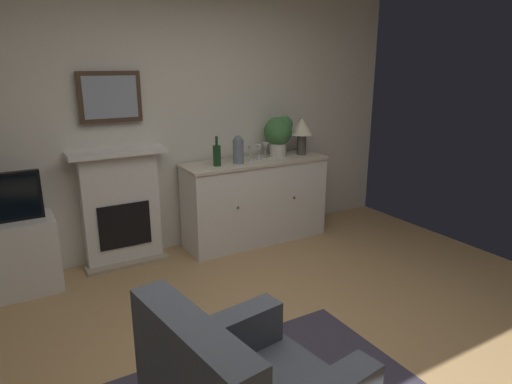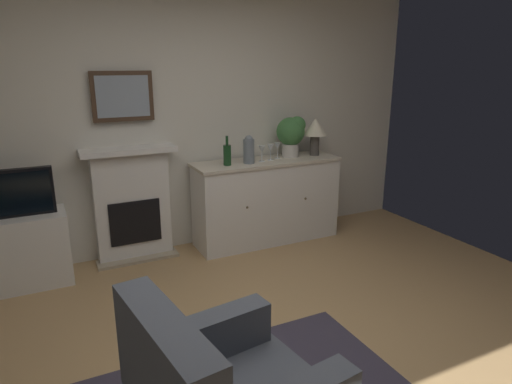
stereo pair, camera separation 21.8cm
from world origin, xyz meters
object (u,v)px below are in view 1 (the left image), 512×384
table_lamp (302,129)px  tv_cabinet (9,258)px  wine_glass_center (259,148)px  sideboard_cabinet (256,201)px  potted_plant_small (279,132)px  vase_decorative (238,150)px  wine_glass_left (251,150)px  framed_picture (110,97)px  wine_bottle (217,155)px  wine_glass_right (266,147)px  fireplace_unit (121,207)px

table_lamp → tv_cabinet: (-2.92, 0.02, -0.85)m
table_lamp → wine_glass_center: 0.57m
sideboard_cabinet → potted_plant_small: potted_plant_small is taller
table_lamp → wine_glass_center: size_ratio=2.42×
vase_decorative → wine_glass_center: bearing=7.4°
wine_glass_left → vase_decorative: 0.15m
tv_cabinet → framed_picture: bearing=12.0°
wine_bottle → wine_glass_right: 0.61m
wine_glass_left → vase_decorative: vase_decorative is taller
sideboard_cabinet → wine_glass_right: bearing=13.9°
wine_bottle → tv_cabinet: bearing=178.3°
sideboard_cabinet → wine_glass_left: bearing=-155.6°
table_lamp → potted_plant_small: (-0.27, 0.05, -0.02)m
sideboard_cabinet → wine_glass_right: 0.58m
sideboard_cabinet → wine_glass_left: (-0.08, -0.03, 0.56)m
fireplace_unit → wine_glass_left: size_ratio=6.67×
table_lamp → wine_glass_left: (-0.66, -0.03, -0.16)m
wine_bottle → sideboard_cabinet: bearing=4.9°
sideboard_cabinet → fireplace_unit: bearing=172.6°
fireplace_unit → wine_glass_right: fireplace_unit is taller
vase_decorative → tv_cabinet: 2.23m
framed_picture → wine_glass_right: framed_picture is taller
table_lamp → potted_plant_small: size_ratio=0.93×
fireplace_unit → wine_glass_right: (1.51, -0.14, 0.46)m
wine_glass_left → vase_decorative: size_ratio=0.59×
wine_glass_right → tv_cabinet: wine_glass_right is taller
framed_picture → table_lamp: (1.95, -0.22, -0.40)m
framed_picture → potted_plant_small: (1.68, -0.18, -0.42)m
wine_glass_center → vase_decorative: vase_decorative is taller
wine_bottle → potted_plant_small: bearing=6.2°
wine_glass_center → vase_decorative: 0.27m
table_lamp → wine_glass_center: table_lamp is taller
wine_glass_right → wine_bottle: bearing=-172.9°
potted_plant_small → wine_glass_center: bearing=-167.8°
tv_cabinet → potted_plant_small: (2.66, 0.03, 0.83)m
fireplace_unit → framed_picture: framed_picture is taller
wine_bottle → wine_glass_center: wine_bottle is taller
sideboard_cabinet → potted_plant_small: 0.77m
vase_decorative → potted_plant_small: potted_plant_small is taller
fireplace_unit → framed_picture: size_ratio=2.00×
fireplace_unit → tv_cabinet: size_ratio=1.47×
fireplace_unit → vase_decorative: size_ratio=3.91×
wine_glass_left → vase_decorative: (-0.15, -0.02, 0.02)m
tv_cabinet → wine_glass_center: bearing=-0.7°
wine_glass_center → fireplace_unit: bearing=172.1°
sideboard_cabinet → wine_bottle: size_ratio=5.39×
wine_glass_left → vase_decorative: bearing=-174.3°
wine_bottle → wine_glass_right: bearing=7.1°
fireplace_unit → wine_bottle: wine_bottle is taller
wine_glass_left → tv_cabinet: (-2.26, 0.05, -0.69)m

